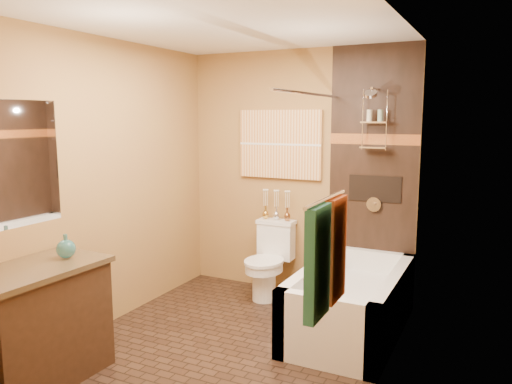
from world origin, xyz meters
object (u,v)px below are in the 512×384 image
Objects in this scene: bathtub at (351,307)px; toilet at (269,260)px; sunset_painting at (280,144)px; vanity at (37,324)px.

toilet is (-0.99, 0.47, 0.17)m from bathtub.
bathtub is (0.99, -0.73, -1.33)m from sunset_painting.
vanity is (-0.74, -2.48, -1.13)m from sunset_painting.
vanity is at bearing -109.83° from toilet.
vanity is (-1.72, -1.75, 0.20)m from bathtub.
bathtub is 2.46m from vanity.
sunset_painting is 0.60× the size of bathtub.
sunset_painting is at bearing 88.55° from toilet.
sunset_painting is 1.81m from bathtub.
toilet is at bearing 154.70° from bathtub.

